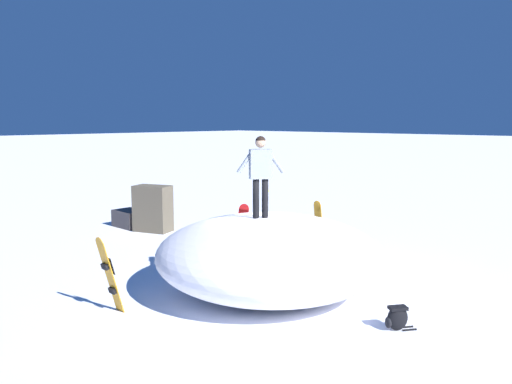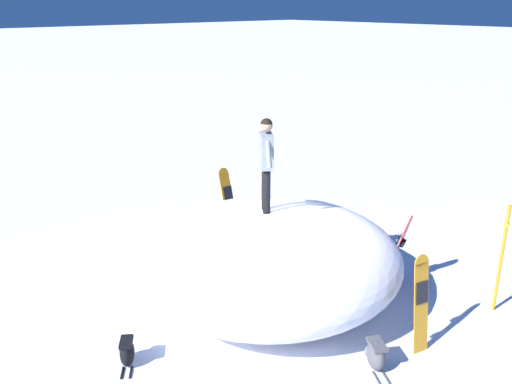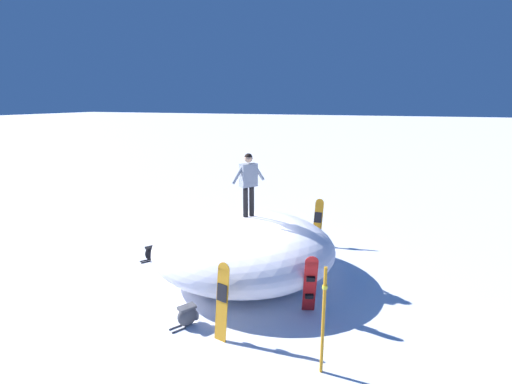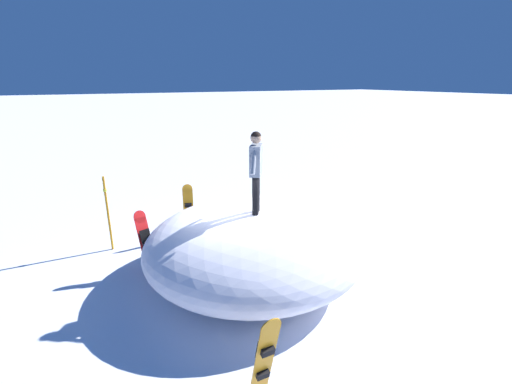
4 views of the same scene
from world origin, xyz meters
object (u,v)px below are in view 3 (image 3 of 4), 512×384
(backpack_near, at_px, (152,253))
(snowboard_primary_upright, at_px, (222,300))
(trail_marker_pole, at_px, (323,319))
(backpack_far, at_px, (188,315))
(snowboard_tertiary_upright, at_px, (318,222))
(snowboarder_standing, at_px, (248,179))
(snowboard_secondary_upright, at_px, (310,284))

(backpack_near, bearing_deg, snowboard_primary_upright, 53.62)
(trail_marker_pole, bearing_deg, backpack_near, -117.47)
(backpack_far, relative_size, trail_marker_pole, 0.32)
(snowboard_tertiary_upright, bearing_deg, trail_marker_pole, 12.23)
(snowboard_tertiary_upright, distance_m, backpack_far, 6.04)
(snowboarder_standing, distance_m, backpack_far, 3.85)
(snowboard_primary_upright, xyz_separation_m, backpack_far, (-0.14, -0.92, -0.62))
(snowboard_tertiary_upright, xyz_separation_m, backpack_near, (3.13, -4.55, -0.59))
(snowboarder_standing, relative_size, backpack_near, 3.07)
(snowboarder_standing, bearing_deg, backpack_near, -85.76)
(snowboard_tertiary_upright, relative_size, backpack_near, 2.77)
(snowboard_secondary_upright, xyz_separation_m, trail_marker_pole, (1.74, 0.62, 0.28))
(snowboard_primary_upright, bearing_deg, trail_marker_pole, 82.35)
(snowboarder_standing, xyz_separation_m, backpack_near, (0.23, -3.16, -2.54))
(trail_marker_pole, bearing_deg, snowboard_tertiary_upright, -167.77)
(snowboard_secondary_upright, bearing_deg, snowboarder_standing, -126.36)
(snowboarder_standing, height_order, backpack_near, snowboarder_standing)
(snowboard_primary_upright, bearing_deg, backpack_near, -126.38)
(backpack_near, relative_size, trail_marker_pole, 0.28)
(snowboard_secondary_upright, height_order, backpack_near, snowboard_secondary_upright)
(snowboarder_standing, bearing_deg, backpack_far, -6.16)
(backpack_far, distance_m, trail_marker_pole, 3.19)
(snowboarder_standing, xyz_separation_m, snowboard_primary_upright, (3.01, 0.61, -1.91))
(snowboard_tertiary_upright, xyz_separation_m, trail_marker_pole, (6.19, 1.34, 0.27))
(snowboard_secondary_upright, bearing_deg, backpack_far, -61.51)
(snowboard_secondary_upright, relative_size, snowboard_tertiary_upright, 0.99)
(snowboard_secondary_upright, bearing_deg, snowboard_primary_upright, -45.91)
(backpack_near, distance_m, backpack_far, 3.89)
(snowboarder_standing, distance_m, snowboard_tertiary_upright, 3.76)
(backpack_near, height_order, backpack_far, backpack_far)
(snowboarder_standing, height_order, backpack_far, snowboarder_standing)
(snowboard_secondary_upright, xyz_separation_m, backpack_near, (-1.32, -5.28, -0.57))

